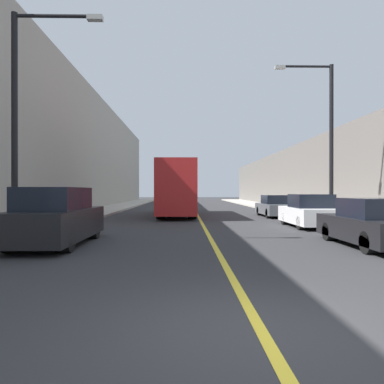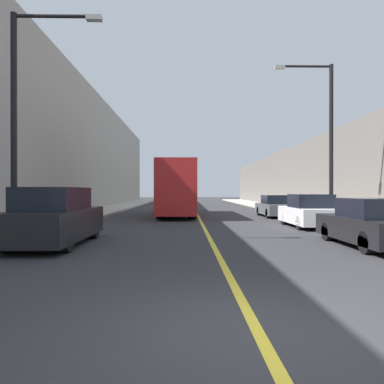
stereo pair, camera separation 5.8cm
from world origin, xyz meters
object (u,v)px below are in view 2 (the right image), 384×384
bus (178,188)px  street_lamp_right (326,132)px  parked_suv_left (56,218)px  car_right_far (275,207)px  car_right_mid (309,212)px  car_right_near (373,225)px  street_lamp_left (23,108)px

bus → street_lamp_right: street_lamp_right is taller
parked_suv_left → car_right_far: (10.01, 12.67, -0.19)m
parked_suv_left → car_right_far: parked_suv_left is taller
parked_suv_left → car_right_mid: (9.91, 5.65, -0.15)m
car_right_mid → street_lamp_right: 4.24m
car_right_mid → car_right_near: bearing=-91.0°
bus → car_right_mid: 10.57m
bus → street_lamp_left: bearing=-109.0°
car_right_mid → car_right_far: (0.10, 7.03, -0.04)m
parked_suv_left → car_right_near: parked_suv_left is taller
car_right_near → street_lamp_right: size_ratio=0.57×
street_lamp_right → parked_suv_left: bearing=-149.0°
street_lamp_left → street_lamp_right: bearing=27.3°
car_right_near → street_lamp_right: 8.30m
car_right_mid → bus: bearing=127.3°
car_right_near → street_lamp_left: (-10.96, 0.84, 3.69)m
car_right_mid → car_right_far: 7.03m
car_right_mid → street_lamp_right: (1.17, 1.00, 3.95)m
parked_suv_left → street_lamp_right: (11.08, 6.65, 3.80)m
bus → parked_suv_left: (-3.54, -13.99, -1.05)m
car_right_far → street_lamp_right: 7.31m
bus → street_lamp_right: (7.54, -7.34, 2.76)m
car_right_near → car_right_far: bearing=89.1°
parked_suv_left → car_right_mid: size_ratio=1.17×
bus → car_right_far: (6.47, -1.32, -1.24)m
car_right_far → street_lamp_left: bearing=-132.1°
car_right_mid → street_lamp_left: 12.82m
parked_suv_left → street_lamp_left: size_ratio=0.68×
car_right_near → street_lamp_left: 11.60m
bus → car_right_near: 15.86m
car_right_far → car_right_near: bearing=-90.9°
car_right_far → street_lamp_left: street_lamp_left is taller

